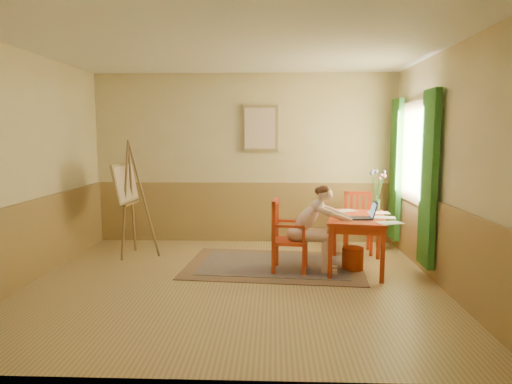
{
  "coord_description": "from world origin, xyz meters",
  "views": [
    {
      "loc": [
        0.48,
        -5.43,
        1.79
      ],
      "look_at": [
        0.25,
        0.55,
        1.05
      ],
      "focal_mm": 32.31,
      "sensor_mm": 36.0,
      "label": 1
    }
  ],
  "objects_px": {
    "table": "(357,223)",
    "easel": "(127,188)",
    "chair_left": "(286,236)",
    "chair_back": "(358,222)",
    "figure": "(313,225)",
    "laptop": "(364,215)"
  },
  "relations": [
    {
      "from": "table",
      "to": "easel",
      "type": "bearing_deg",
      "value": 170.22
    },
    {
      "from": "chair_left",
      "to": "easel",
      "type": "relative_size",
      "value": 0.55
    },
    {
      "from": "chair_back",
      "to": "figure",
      "type": "distance_m",
      "value": 1.36
    },
    {
      "from": "chair_back",
      "to": "table",
      "type": "bearing_deg",
      "value": -101.28
    },
    {
      "from": "table",
      "to": "laptop",
      "type": "distance_m",
      "value": 0.25
    },
    {
      "from": "table",
      "to": "figure",
      "type": "xyz_separation_m",
      "value": [
        -0.6,
        -0.18,
        0.01
      ]
    },
    {
      "from": "easel",
      "to": "chair_back",
      "type": "bearing_deg",
      "value": 5.8
    },
    {
      "from": "table",
      "to": "chair_left",
      "type": "height_order",
      "value": "chair_left"
    },
    {
      "from": "chair_back",
      "to": "easel",
      "type": "relative_size",
      "value": 0.53
    },
    {
      "from": "table",
      "to": "chair_back",
      "type": "distance_m",
      "value": 0.95
    },
    {
      "from": "table",
      "to": "chair_back",
      "type": "bearing_deg",
      "value": 78.72
    },
    {
      "from": "chair_back",
      "to": "easel",
      "type": "bearing_deg",
      "value": -174.2
    },
    {
      "from": "chair_back",
      "to": "easel",
      "type": "distance_m",
      "value": 3.51
    },
    {
      "from": "chair_left",
      "to": "figure",
      "type": "distance_m",
      "value": 0.38
    },
    {
      "from": "laptop",
      "to": "easel",
      "type": "xyz_separation_m",
      "value": [
        -3.31,
        0.77,
        0.26
      ]
    },
    {
      "from": "chair_back",
      "to": "laptop",
      "type": "height_order",
      "value": "laptop"
    },
    {
      "from": "figure",
      "to": "laptop",
      "type": "height_order",
      "value": "figure"
    },
    {
      "from": "chair_left",
      "to": "figure",
      "type": "height_order",
      "value": "figure"
    },
    {
      "from": "laptop",
      "to": "easel",
      "type": "height_order",
      "value": "easel"
    },
    {
      "from": "chair_left",
      "to": "chair_back",
      "type": "xyz_separation_m",
      "value": [
        1.12,
        1.07,
        -0.02
      ]
    },
    {
      "from": "figure",
      "to": "easel",
      "type": "relative_size",
      "value": 0.67
    },
    {
      "from": "figure",
      "to": "laptop",
      "type": "distance_m",
      "value": 0.66
    }
  ]
}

